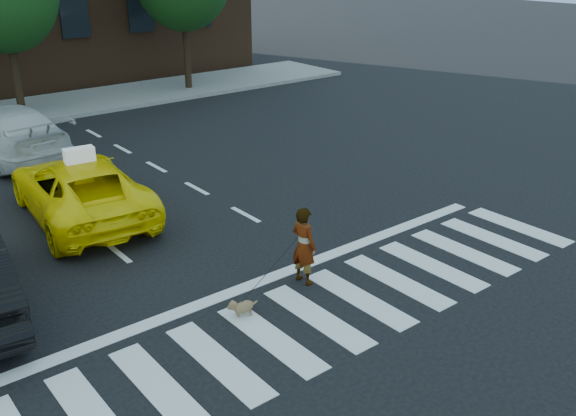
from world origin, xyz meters
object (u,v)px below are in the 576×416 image
Objects in this scene: white_suv at (4,132)px; dog at (242,307)px; taxi at (81,189)px; woman at (304,246)px.

white_suv reaches higher than dog.
taxi is at bearing 119.03° from dog.
woman is (2.01, -11.23, -0.02)m from white_suv.
woman reaches higher than taxi.
dog is at bearing 92.55° from woman.
taxi reaches higher than dog.
white_suv reaches higher than taxi.
white_suv is 3.54× the size of woman.
woman reaches higher than dog.
woman is 1.71m from dog.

